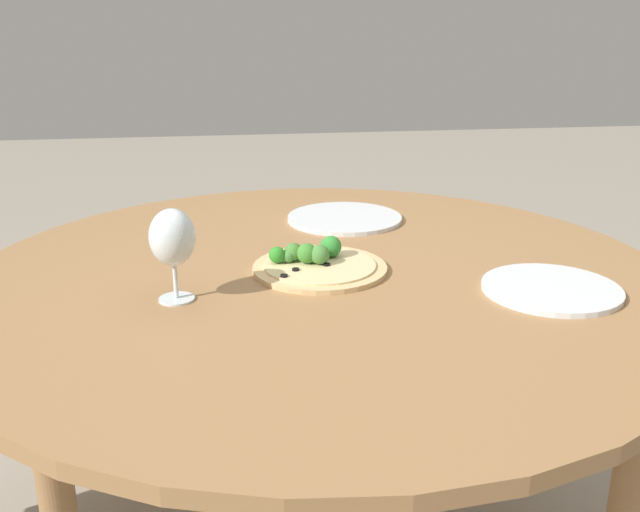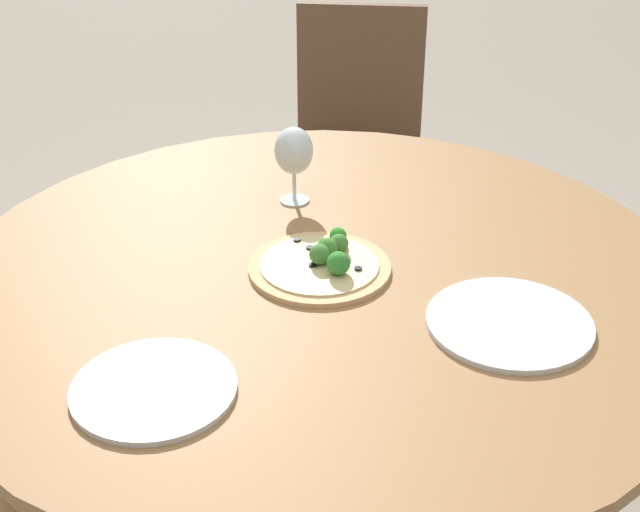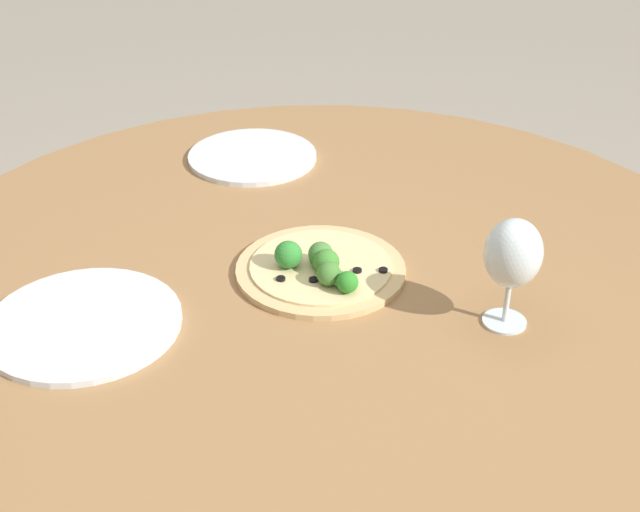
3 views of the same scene
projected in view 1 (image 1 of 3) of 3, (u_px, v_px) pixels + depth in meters
The scene contains 5 objects.
dining_table at pixel (320, 297), 1.41m from camera, with size 1.38×1.38×0.70m.
pizza at pixel (317, 263), 1.39m from camera, with size 0.26×0.26×0.06m.
wine_glass at pixel (173, 239), 1.21m from camera, with size 0.08×0.08×0.17m.
plate_near at pixel (345, 218), 1.73m from camera, with size 0.28×0.28×0.01m.
plate_far at pixel (551, 289), 1.29m from camera, with size 0.25×0.25×0.01m.
Camera 1 is at (0.19, 1.29, 1.18)m, focal length 40.00 mm.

